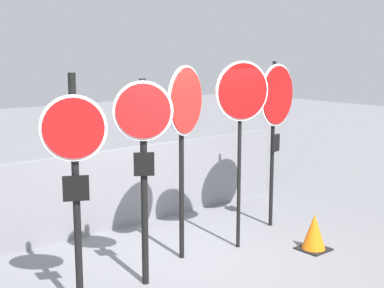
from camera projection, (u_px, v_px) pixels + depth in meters
name	position (u px, v px, depth m)	size (l,w,h in m)	color
ground_plane	(190.00, 261.00, 7.03)	(40.00, 40.00, 0.00)	slate
fence_back	(117.00, 189.00, 8.27)	(6.66, 0.12, 1.24)	slate
stop_sign_0	(75.00, 160.00, 5.37)	(0.61, 0.33, 2.52)	black
stop_sign_1	(144.00, 144.00, 6.04)	(0.58, 0.38, 2.43)	black
stop_sign_2	(185.00, 117.00, 6.81)	(0.83, 0.38, 2.56)	black
stop_sign_3	(242.00, 105.00, 7.16)	(0.79, 0.23, 2.61)	black
stop_sign_4	(276.00, 106.00, 8.12)	(0.93, 0.23, 2.58)	black
traffic_cone_0	(314.00, 232.00, 7.40)	(0.39, 0.39, 0.51)	black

